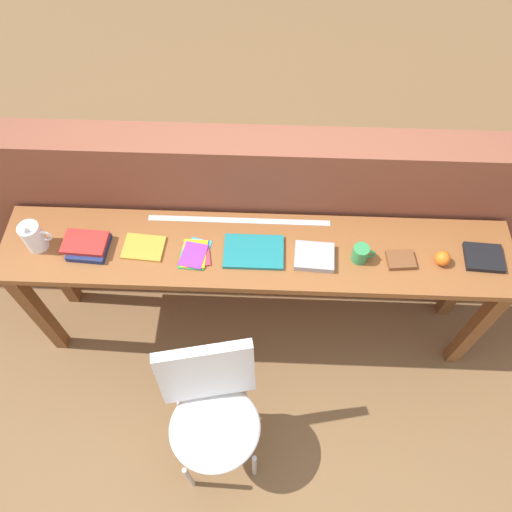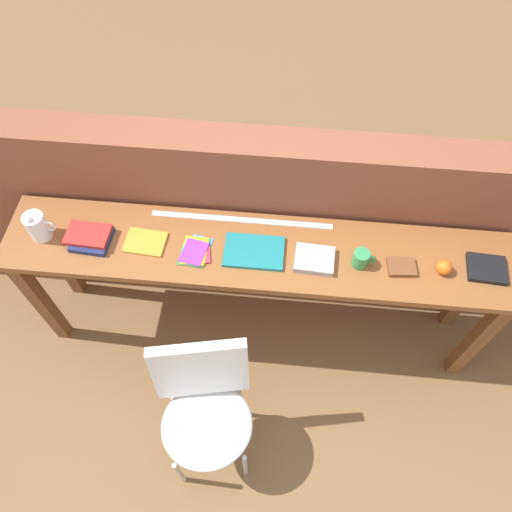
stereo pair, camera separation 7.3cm
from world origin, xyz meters
The scene contains 15 objects.
ground_plane centered at (0.00, 0.00, 0.00)m, with size 40.00×40.00×0.00m, color brown.
brick_wall_back centered at (0.00, 0.64, 0.64)m, with size 6.00×0.20×1.27m, color brown.
sideboard centered at (0.00, 0.30, 0.74)m, with size 2.50×0.44×0.88m.
chair_white_moulded centered at (-0.18, -0.38, 0.53)m, with size 0.52×0.53×0.89m.
pitcher_white centered at (-1.06, 0.28, 0.96)m, with size 0.14×0.10×0.18m.
book_stack_leftmost centered at (-0.81, 0.28, 0.90)m, with size 0.22×0.18×0.05m.
magazine_cycling centered at (-0.55, 0.29, 0.89)m, with size 0.20×0.15×0.01m, color gold.
pamphlet_pile_colourful centered at (-0.29, 0.26, 0.89)m, with size 0.16×0.19×0.01m.
book_open_centre centered at (-0.01, 0.28, 0.89)m, with size 0.29×0.19×0.02m, color #19757A.
book_grey_hardcover centered at (0.28, 0.26, 0.90)m, with size 0.19×0.15×0.03m, color #9E9EA3.
mug centered at (0.49, 0.27, 0.92)m, with size 0.11×0.08×0.09m.
leather_journal_brown centered at (0.69, 0.26, 0.89)m, with size 0.13×0.10×0.02m, color brown.
sports_ball_small centered at (0.88, 0.26, 0.92)m, with size 0.07×0.07×0.07m, color orange.
book_repair_rightmost centered at (1.09, 0.29, 0.89)m, with size 0.18×0.15×0.03m, color black.
ruler_metal_back_edge centered at (-0.09, 0.47, 0.88)m, with size 0.92×0.03×0.00m, color silver.
Camera 2 is at (0.12, -1.02, 2.90)m, focal length 35.00 mm.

